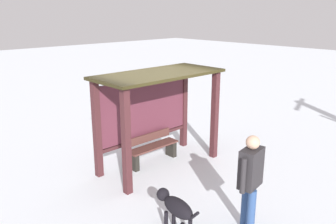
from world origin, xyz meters
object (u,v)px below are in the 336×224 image
dog (176,207)px  bus_shelter (153,100)px  bench_left_inside (152,149)px  person_walking (250,176)px

dog → bus_shelter: bearing=56.3°
bus_shelter → dog: bus_shelter is taller
bench_left_inside → person_walking: size_ratio=0.82×
bench_left_inside → dog: bench_left_inside is taller
bus_shelter → bench_left_inside: bus_shelter is taller
bus_shelter → bench_left_inside: 1.28m
bus_shelter → dog: bearing=-123.7°
person_walking → dog: bearing=139.7°
person_walking → bus_shelter: bearing=78.4°
bus_shelter → dog: (-1.61, -2.42, -1.14)m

